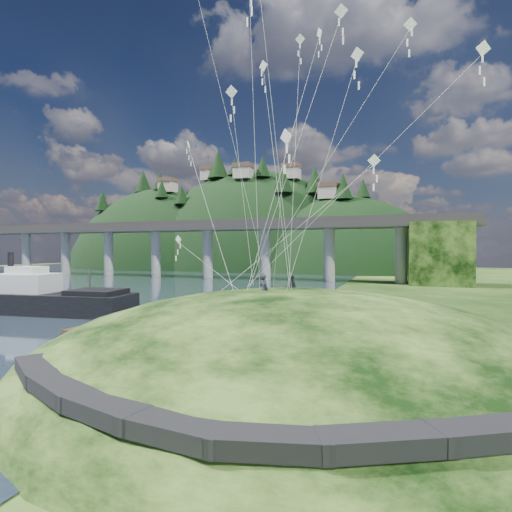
% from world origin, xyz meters
% --- Properties ---
extents(ground, '(320.00, 320.00, 0.00)m').
position_xyz_m(ground, '(0.00, 0.00, 0.00)').
color(ground, black).
rests_on(ground, ground).
extents(grass_hill, '(36.00, 32.00, 13.00)m').
position_xyz_m(grass_hill, '(8.00, 2.00, -1.50)').
color(grass_hill, black).
rests_on(grass_hill, ground).
extents(footpath, '(22.29, 5.84, 0.83)m').
position_xyz_m(footpath, '(7.46, -9.74, 2.08)').
color(footpath, black).
rests_on(footpath, ground).
extents(bridge, '(160.00, 11.00, 15.00)m').
position_xyz_m(bridge, '(-26.46, 70.07, 9.70)').
color(bridge, '#2D2B2B').
rests_on(bridge, ground).
extents(far_ridge, '(153.00, 70.00, 94.50)m').
position_xyz_m(far_ridge, '(-43.58, 122.17, -7.44)').
color(far_ridge, black).
rests_on(far_ridge, ground).
extents(work_barge, '(20.92, 7.92, 7.14)m').
position_xyz_m(work_barge, '(-24.86, 13.64, 1.79)').
color(work_barge, black).
rests_on(work_barge, ground).
extents(wooden_dock, '(12.33, 3.08, 0.87)m').
position_xyz_m(wooden_dock, '(-7.33, 5.27, 0.38)').
color(wooden_dock, '#332215').
rests_on(wooden_dock, ground).
extents(kite_flyers, '(1.97, 2.99, 1.97)m').
position_xyz_m(kite_flyers, '(6.66, 3.20, 5.84)').
color(kite_flyers, '#242630').
rests_on(kite_flyers, ground).
extents(kite_swarm, '(21.05, 15.35, 19.96)m').
position_xyz_m(kite_swarm, '(6.95, 2.83, 19.75)').
color(kite_swarm, white).
rests_on(kite_swarm, ground).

